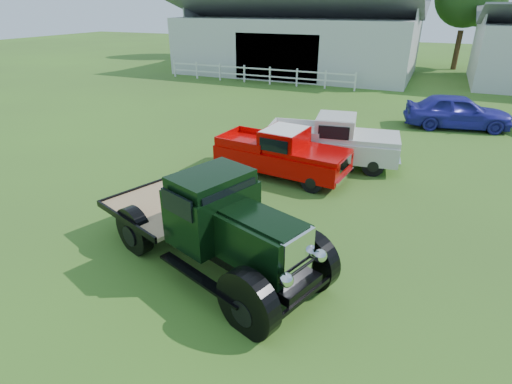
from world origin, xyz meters
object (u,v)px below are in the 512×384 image
at_px(misc_car_blue, 457,111).
at_px(red_pickup, 282,152).
at_px(white_pickup, 332,141).
at_px(vintage_flatbed, 210,220).

bearing_deg(misc_car_blue, red_pickup, 136.71).
bearing_deg(misc_car_blue, white_pickup, 137.62).
xyz_separation_m(vintage_flatbed, misc_car_blue, (5.02, 13.85, -0.33)).
xyz_separation_m(red_pickup, white_pickup, (1.24, 1.73, 0.04)).
xyz_separation_m(vintage_flatbed, red_pickup, (-0.36, 5.32, -0.28)).
distance_m(vintage_flatbed, misc_car_blue, 14.74).
relative_size(red_pickup, misc_car_blue, 0.99).
relative_size(vintage_flatbed, white_pickup, 1.19).
relative_size(white_pickup, misc_car_blue, 1.04).
distance_m(vintage_flatbed, white_pickup, 7.11).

